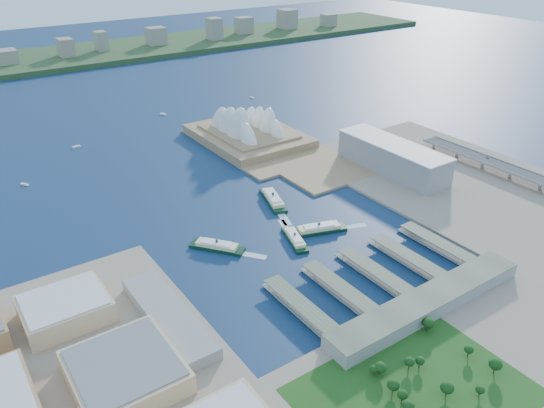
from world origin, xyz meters
TOP-DOWN VIEW (x-y plane):
  - ground at (0.00, 0.00)m, footprint 3000.00×3000.00m
  - south_land at (0.00, -210.00)m, footprint 720.00×180.00m
  - east_land at (240.00, -50.00)m, footprint 240.00×500.00m
  - peninsula at (107.50, 260.00)m, footprint 135.00×220.00m
  - far_shore at (0.00, 980.00)m, footprint 2200.00×260.00m
  - opera_house at (105.00, 280.00)m, footprint 134.00×180.00m
  - toaster_building at (195.00, 80.00)m, footprint 45.00×155.00m
  - expressway at (300.00, -60.00)m, footprint 26.00×340.00m
  - west_buildings at (-250.00, -70.00)m, footprint 200.00×280.00m
  - ferry_wharves at (14.00, -75.00)m, footprint 184.00×90.00m
  - terminal_building at (15.00, -135.00)m, footprint 200.00×28.00m
  - park at (-60.00, -190.00)m, footprint 150.00×110.00m
  - far_skyline at (0.00, 960.00)m, footprint 1900.00×140.00m
  - ferry_a at (-79.19, 45.82)m, footprint 44.63×51.89m
  - ferry_b at (22.75, 97.22)m, footprint 33.23×62.91m
  - ferry_c at (-7.86, 14.43)m, footprint 27.04×51.19m
  - ferry_d at (23.69, 15.10)m, footprint 59.55×31.80m
  - boat_a at (-201.55, 306.51)m, footprint 8.84×11.86m
  - boat_b at (-112.35, 396.08)m, footprint 11.34×4.63m
  - boat_c at (227.19, 460.81)m, footprint 4.98×11.66m
  - boat_e at (51.59, 463.48)m, footprint 8.94×12.31m
  - car_c at (304.00, 17.13)m, footprint 1.73×4.25m

SIDE VIEW (x-z plane):
  - ground at x=0.00m, z-range 0.00..0.00m
  - boat_a at x=-201.55m, z-range 0.00..2.32m
  - boat_c at x=227.19m, z-range 0.00..2.54m
  - boat_e at x=51.59m, z-range 0.00..2.93m
  - boat_b at x=-112.35m, z-range 0.00..3.00m
  - south_land at x=0.00m, z-range 0.00..3.00m
  - east_land at x=240.00m, z-range 0.00..3.00m
  - peninsula at x=107.50m, z-range 0.00..3.00m
  - ferry_wharves at x=14.00m, z-range 0.00..9.30m
  - ferry_c at x=-7.86m, z-range 0.00..9.40m
  - ferry_a at x=-79.19m, z-range 0.00..10.37m
  - ferry_d at x=23.69m, z-range 0.00..10.93m
  - ferry_b at x=22.75m, z-range 0.00..11.55m
  - far_shore at x=0.00m, z-range 0.00..12.00m
  - expressway at x=300.00m, z-range 3.00..14.85m
  - terminal_building at x=15.00m, z-range 3.00..15.00m
  - park at x=-60.00m, z-range 3.00..19.00m
  - car_c at x=304.00m, z-range 14.85..16.08m
  - west_buildings at x=-250.00m, z-range 3.00..30.00m
  - toaster_building at x=195.00m, z-range 3.00..38.00m
  - opera_house at x=105.00m, z-range 3.00..61.00m
  - far_skyline at x=0.00m, z-range 12.00..67.00m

